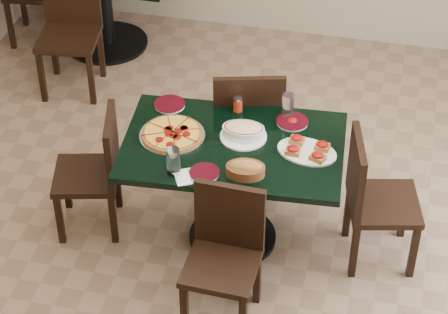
% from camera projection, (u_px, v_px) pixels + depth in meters
% --- Properties ---
extents(floor, '(5.50, 5.50, 0.00)m').
position_uv_depth(floor, '(239.00, 259.00, 5.34)').
color(floor, '#806349').
rests_on(floor, ground).
extents(main_table, '(1.33, 0.90, 0.75)m').
position_uv_depth(main_table, '(233.00, 168.00, 5.13)').
color(main_table, black).
rests_on(main_table, floor).
extents(chair_far, '(0.54, 0.54, 0.94)m').
position_uv_depth(chair_far, '(248.00, 122.00, 5.55)').
color(chair_far, black).
rests_on(chair_far, floor).
extents(chair_near, '(0.41, 0.41, 0.84)m').
position_uv_depth(chair_near, '(225.00, 249.00, 4.76)').
color(chair_near, black).
rests_on(chair_near, floor).
extents(chair_right, '(0.49, 0.49, 0.88)m').
position_uv_depth(chair_right, '(371.00, 195.00, 5.07)').
color(chair_right, black).
rests_on(chair_right, floor).
extents(chair_left, '(0.47, 0.47, 0.83)m').
position_uv_depth(chair_left, '(97.00, 167.00, 5.31)').
color(chair_left, black).
rests_on(chair_left, floor).
extents(back_chair_near, '(0.49, 0.49, 0.93)m').
position_uv_depth(back_chair_near, '(70.00, 23.00, 6.53)').
color(back_chair_near, black).
rests_on(back_chair_near, floor).
extents(pepperoni_pizza, '(0.38, 0.38, 0.04)m').
position_uv_depth(pepperoni_pizza, '(172.00, 134.00, 5.07)').
color(pepperoni_pizza, silver).
rests_on(pepperoni_pizza, main_table).
extents(lasagna_casserole, '(0.27, 0.27, 0.09)m').
position_uv_depth(lasagna_casserole, '(243.00, 131.00, 5.04)').
color(lasagna_casserole, white).
rests_on(lasagna_casserole, main_table).
extents(bread_basket, '(0.24, 0.18, 0.09)m').
position_uv_depth(bread_basket, '(245.00, 169.00, 4.78)').
color(bread_basket, brown).
rests_on(bread_basket, main_table).
extents(bruschetta_platter, '(0.39, 0.31, 0.05)m').
position_uv_depth(bruschetta_platter, '(307.00, 150.00, 4.94)').
color(bruschetta_platter, white).
rests_on(bruschetta_platter, main_table).
extents(side_plate_near, '(0.17, 0.17, 0.02)m').
position_uv_depth(side_plate_near, '(205.00, 173.00, 4.81)').
color(side_plate_near, white).
rests_on(side_plate_near, main_table).
extents(side_plate_far_r, '(0.19, 0.19, 0.03)m').
position_uv_depth(side_plate_far_r, '(292.00, 121.00, 5.17)').
color(side_plate_far_r, white).
rests_on(side_plate_far_r, main_table).
extents(side_plate_far_l, '(0.19, 0.19, 0.02)m').
position_uv_depth(side_plate_far_l, '(170.00, 104.00, 5.31)').
color(side_plate_far_l, white).
rests_on(side_plate_far_l, main_table).
extents(napkin_setting, '(0.19, 0.19, 0.01)m').
position_uv_depth(napkin_setting, '(188.00, 176.00, 4.79)').
color(napkin_setting, white).
rests_on(napkin_setting, main_table).
extents(water_glass_a, '(0.07, 0.07, 0.16)m').
position_uv_depth(water_glass_a, '(288.00, 106.00, 5.18)').
color(water_glass_a, white).
rests_on(water_glass_a, main_table).
extents(water_glass_b, '(0.08, 0.08, 0.16)m').
position_uv_depth(water_glass_b, '(173.00, 161.00, 4.77)').
color(water_glass_b, white).
rests_on(water_glass_b, main_table).
extents(pepper_shaker, '(0.06, 0.06, 0.09)m').
position_uv_depth(pepper_shaker, '(238.00, 104.00, 5.24)').
color(pepper_shaker, '#AC2812').
rests_on(pepper_shaker, main_table).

